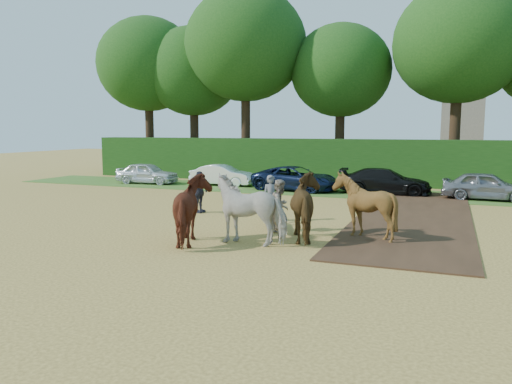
{
  "coord_description": "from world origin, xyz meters",
  "views": [
    {
      "loc": [
        2.81,
        -14.78,
        3.72
      ],
      "look_at": [
        -3.77,
        2.08,
        1.4
      ],
      "focal_mm": 35.0,
      "sensor_mm": 36.0,
      "label": 1
    }
  ],
  "objects_px": {
    "plough_team": "(281,207)",
    "church": "(466,48)",
    "spectator_near": "(280,205)",
    "spectator_far": "(199,192)",
    "parked_cars": "(333,180)"
  },
  "relations": [
    {
      "from": "plough_team",
      "to": "church",
      "type": "bearing_deg",
      "value": 83.31
    },
    {
      "from": "spectator_near",
      "to": "plough_team",
      "type": "xyz_separation_m",
      "value": [
        0.48,
        -1.4,
        0.16
      ]
    },
    {
      "from": "church",
      "to": "plough_team",
      "type": "bearing_deg",
      "value": -96.69
    },
    {
      "from": "spectator_near",
      "to": "spectator_far",
      "type": "xyz_separation_m",
      "value": [
        -4.62,
        2.49,
        -0.02
      ]
    },
    {
      "from": "parked_cars",
      "to": "plough_team",
      "type": "bearing_deg",
      "value": -84.82
    },
    {
      "from": "church",
      "to": "spectator_far",
      "type": "bearing_deg",
      "value": -102.83
    },
    {
      "from": "plough_team",
      "to": "parked_cars",
      "type": "xyz_separation_m",
      "value": [
        -1.19,
        13.11,
        -0.39
      ]
    },
    {
      "from": "spectator_far",
      "to": "church",
      "type": "bearing_deg",
      "value": -1.87
    },
    {
      "from": "spectator_near",
      "to": "parked_cars",
      "type": "xyz_separation_m",
      "value": [
        -0.71,
        11.72,
        -0.23
      ]
    },
    {
      "from": "parked_cars",
      "to": "church",
      "type": "xyz_separation_m",
      "value": [
        7.55,
        41.12,
        13.01
      ]
    },
    {
      "from": "church",
      "to": "spectator_near",
      "type": "bearing_deg",
      "value": -97.38
    },
    {
      "from": "spectator_far",
      "to": "church",
      "type": "xyz_separation_m",
      "value": [
        11.46,
        50.35,
        12.81
      ]
    },
    {
      "from": "spectator_near",
      "to": "church",
      "type": "height_order",
      "value": "church"
    },
    {
      "from": "spectator_far",
      "to": "plough_team",
      "type": "bearing_deg",
      "value": -116.33
    },
    {
      "from": "plough_team",
      "to": "spectator_far",
      "type": "bearing_deg",
      "value": 142.71
    }
  ]
}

